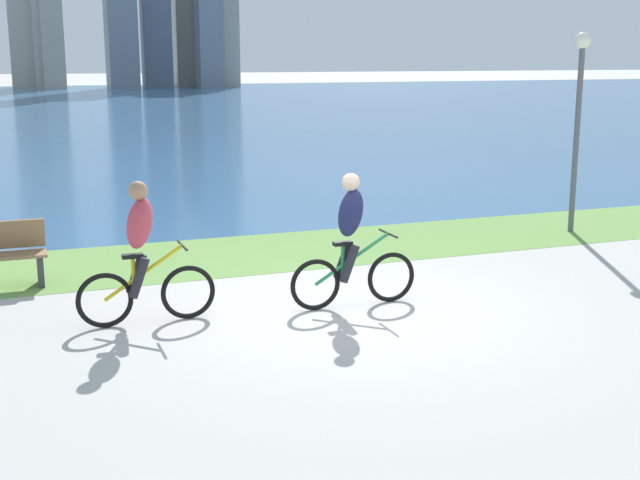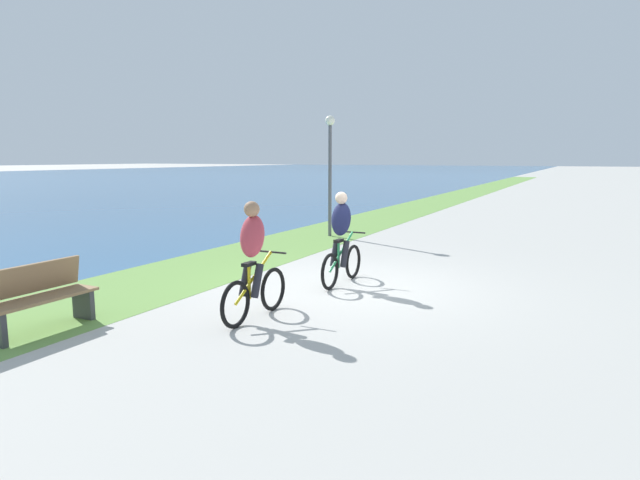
{
  "view_description": "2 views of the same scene",
  "coord_description": "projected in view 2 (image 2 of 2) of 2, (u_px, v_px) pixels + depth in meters",
  "views": [
    {
      "loc": [
        -3.81,
        -9.1,
        3.08
      ],
      "look_at": [
        -0.19,
        0.51,
        0.82
      ],
      "focal_mm": 46.86,
      "sensor_mm": 36.0,
      "label": 1
    },
    {
      "loc": [
        -8.73,
        -3.79,
        2.29
      ],
      "look_at": [
        0.03,
        0.6,
        0.8
      ],
      "focal_mm": 30.5,
      "sensor_mm": 36.0,
      "label": 2
    }
  ],
  "objects": [
    {
      "name": "cyclist_lead",
      "position": [
        341.0,
        239.0,
        9.81
      ],
      "size": [
        1.68,
        0.52,
        1.69
      ],
      "color": "black",
      "rests_on": "ground"
    },
    {
      "name": "grass_strip_bayside",
      "position": [
        198.0,
        269.0,
        11.25
      ],
      "size": [
        120.0,
        2.66,
        0.01
      ],
      "primitive_type": "cube",
      "color": "#6B9947",
      "rests_on": "ground"
    },
    {
      "name": "cyclist_trailing",
      "position": [
        253.0,
        262.0,
        7.66
      ],
      "size": [
        1.63,
        0.52,
        1.7
      ],
      "color": "black",
      "rests_on": "ground"
    },
    {
      "name": "lamppost_tall",
      "position": [
        330.0,
        157.0,
        15.69
      ],
      "size": [
        0.28,
        0.28,
        3.48
      ],
      "color": "#595960",
      "rests_on": "ground"
    },
    {
      "name": "ground_plane",
      "position": [
        349.0,
        287.0,
        9.74
      ],
      "size": [
        300.0,
        300.0,
        0.0
      ],
      "primitive_type": "plane",
      "color": "#B2AFA8"
    },
    {
      "name": "bench_near_path",
      "position": [
        38.0,
        298.0,
        7.2
      ],
      "size": [
        1.5,
        0.47,
        0.9
      ],
      "color": "olive",
      "rests_on": "ground"
    }
  ]
}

